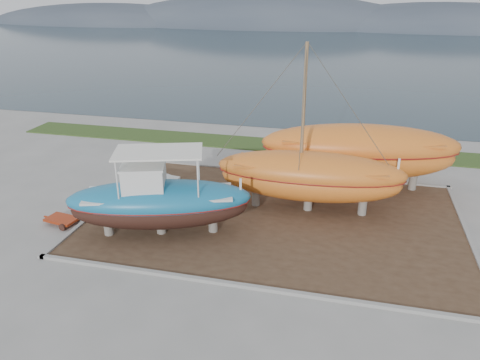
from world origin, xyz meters
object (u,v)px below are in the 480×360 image
(blue_caique, at_px, (159,193))
(orange_sailboat, at_px, (312,132))
(white_dinghy, at_px, (152,183))
(red_trailer, at_px, (62,221))
(orange_bare_hull, at_px, (358,158))

(blue_caique, distance_m, orange_sailboat, 7.98)
(blue_caique, height_order, white_dinghy, blue_caique)
(white_dinghy, height_order, orange_sailboat, orange_sailboat)
(blue_caique, xyz_separation_m, orange_sailboat, (6.45, 4.15, 2.19))
(blue_caique, distance_m, red_trailer, 5.49)
(red_trailer, bearing_deg, orange_sailboat, 30.10)
(orange_bare_hull, bearing_deg, white_dinghy, -170.62)
(orange_sailboat, distance_m, red_trailer, 13.07)
(orange_bare_hull, bearing_deg, blue_caique, -146.94)
(blue_caique, relative_size, orange_bare_hull, 0.77)
(white_dinghy, height_order, red_trailer, white_dinghy)
(white_dinghy, xyz_separation_m, orange_sailboat, (8.77, -0.07, 3.64))
(blue_caique, bearing_deg, white_dinghy, 101.19)
(white_dinghy, xyz_separation_m, red_trailer, (-2.81, -4.49, -0.49))
(red_trailer, bearing_deg, orange_bare_hull, 39.16)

